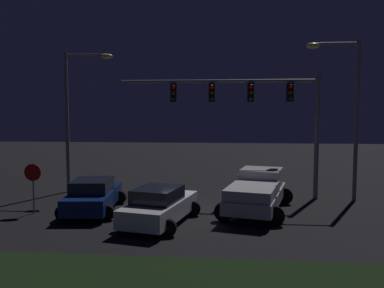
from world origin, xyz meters
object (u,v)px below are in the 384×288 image
car_sedan (93,196)px  street_lamp_left (77,104)px  stop_sign (33,179)px  traffic_signal_gantry (251,102)px  street_lamp_right (346,100)px  pickup_truck (257,189)px  car_sedan_far (160,206)px

car_sedan → street_lamp_left: street_lamp_left is taller
car_sedan → stop_sign: bearing=97.4°
traffic_signal_gantry → street_lamp_right: bearing=-3.5°
traffic_signal_gantry → street_lamp_right: (4.68, -0.28, 0.05)m
pickup_truck → street_lamp_right: 6.62m
car_sedan → street_lamp_right: 13.11m
car_sedan_far → street_lamp_left: 9.18m
car_sedan → car_sedan_far: (3.31, -1.64, 0.00)m
car_sedan → stop_sign: 2.70m
car_sedan → car_sedan_far: 3.69m
traffic_signal_gantry → stop_sign: size_ratio=4.63×
pickup_truck → car_sedan_far: bearing=134.3°
car_sedan_far → traffic_signal_gantry: 7.83m
car_sedan_far → stop_sign: size_ratio=2.10×
traffic_signal_gantry → stop_sign: traffic_signal_gantry is taller
car_sedan → street_lamp_left: (-2.33, 4.25, 4.21)m
street_lamp_left → street_lamp_right: 14.28m
car_sedan → traffic_signal_gantry: (7.23, 3.61, 4.29)m
pickup_truck → car_sedan: (-7.39, -0.76, -0.26)m
pickup_truck → traffic_signal_gantry: traffic_signal_gantry is taller
traffic_signal_gantry → street_lamp_left: 9.58m
traffic_signal_gantry → street_lamp_left: street_lamp_left is taller
car_sedan_far → stop_sign: bearing=92.6°
pickup_truck → street_lamp_left: street_lamp_left is taller
car_sedan_far → traffic_signal_gantry: (3.92, 5.25, 4.29)m
car_sedan → car_sedan_far: size_ratio=0.97×
pickup_truck → street_lamp_right: size_ratio=0.71×
pickup_truck → car_sedan: pickup_truck is taller
car_sedan_far → stop_sign: (-5.82, 1.05, 0.82)m
pickup_truck → stop_sign: stop_sign is taller
traffic_signal_gantry → car_sedan_far: bearing=-126.8°
pickup_truck → car_sedan_far: size_ratio=1.22×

